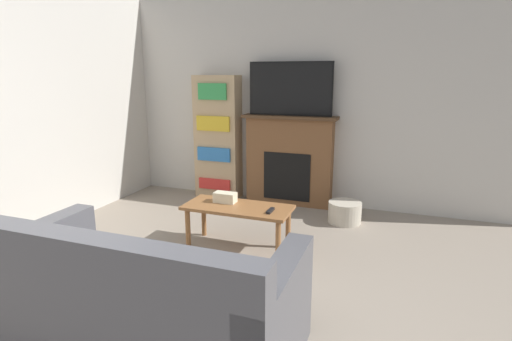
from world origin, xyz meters
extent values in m
cube|color=beige|center=(0.00, 3.91, 1.35)|extent=(5.73, 0.06, 2.70)
cube|color=beige|center=(-2.39, 1.94, 1.35)|extent=(0.06, 4.88, 2.70)
cube|color=brown|center=(-0.12, 3.77, 0.57)|extent=(1.12, 0.22, 1.13)
cube|color=black|center=(-0.12, 3.65, 0.39)|extent=(0.62, 0.01, 0.62)
cube|color=#4C331E|center=(-0.12, 3.75, 1.15)|extent=(1.22, 0.28, 0.04)
cube|color=black|center=(-0.12, 3.75, 1.51)|extent=(1.07, 0.03, 0.67)
cube|color=black|center=(-0.12, 3.73, 1.51)|extent=(1.04, 0.01, 0.63)
cube|color=#4C4C51|center=(-0.18, 0.66, 0.22)|extent=(1.88, 0.95, 0.45)
cube|color=#4C4C51|center=(-0.18, 0.26, 0.67)|extent=(1.88, 0.16, 0.45)
cube|color=#4C4C51|center=(-1.04, 0.66, 0.35)|extent=(0.16, 0.95, 0.70)
cube|color=#4C4C51|center=(0.68, 0.66, 0.35)|extent=(0.16, 0.95, 0.70)
cube|color=silver|center=(-0.60, 0.56, 0.59)|extent=(0.36, 0.14, 0.28)
cube|color=brown|center=(-0.21, 2.22, 0.42)|extent=(1.05, 0.46, 0.03)
cylinder|color=brown|center=(-0.67, 2.05, 0.20)|extent=(0.05, 0.05, 0.41)
cylinder|color=brown|center=(0.26, 2.05, 0.20)|extent=(0.05, 0.05, 0.41)
cylinder|color=brown|center=(-0.67, 2.39, 0.20)|extent=(0.05, 0.05, 0.41)
cylinder|color=brown|center=(0.26, 2.39, 0.20)|extent=(0.05, 0.05, 0.41)
cube|color=beige|center=(-0.37, 2.29, 0.49)|extent=(0.22, 0.12, 0.10)
cube|color=black|center=(0.14, 2.17, 0.45)|extent=(0.04, 0.15, 0.02)
cube|color=tan|center=(-1.13, 3.75, 0.84)|extent=(0.62, 0.26, 1.68)
cube|color=red|center=(-1.13, 3.60, 0.21)|extent=(0.47, 0.03, 0.15)
cube|color=#2D70B7|center=(-1.13, 3.60, 0.63)|extent=(0.48, 0.03, 0.18)
cube|color=gold|center=(-1.13, 3.60, 1.05)|extent=(0.48, 0.03, 0.20)
cube|color=green|center=(-1.13, 3.60, 1.47)|extent=(0.40, 0.03, 0.21)
cylinder|color=#BCB29E|center=(0.69, 3.29, 0.12)|extent=(0.38, 0.38, 0.25)
camera|label=1|loc=(1.22, -1.19, 1.69)|focal=28.00mm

